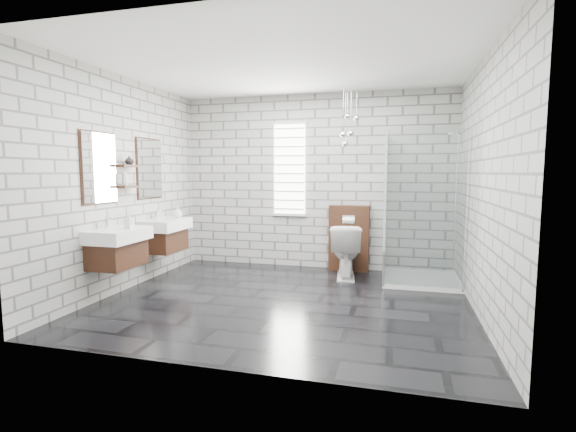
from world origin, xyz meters
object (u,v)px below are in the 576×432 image
at_px(vanity_left, 115,237).
at_px(shower_enclosure, 415,247).
at_px(cistern_panel, 349,238).
at_px(vanity_right, 163,226).
at_px(toilet, 346,251).

distance_m(vanity_left, shower_enclosure, 3.80).
bearing_deg(cistern_panel, vanity_right, -154.61).
relative_size(vanity_right, shower_enclosure, 0.77).
distance_m(shower_enclosure, toilet, 0.95).
xyz_separation_m(shower_enclosure, toilet, (-0.94, 0.10, -0.12)).
bearing_deg(vanity_right, cistern_panel, 25.39).
xyz_separation_m(vanity_left, toilet, (2.47, 1.77, -0.37)).
bearing_deg(cistern_panel, toilet, -90.00).
bearing_deg(shower_enclosure, vanity_left, -153.89).
height_order(vanity_right, toilet, vanity_right).
distance_m(vanity_right, shower_enclosure, 3.48).
distance_m(cistern_panel, shower_enclosure, 1.07).
height_order(vanity_left, shower_enclosure, shower_enclosure).
bearing_deg(toilet, shower_enclosure, 167.19).
xyz_separation_m(cistern_panel, shower_enclosure, (0.94, -0.52, 0.00)).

